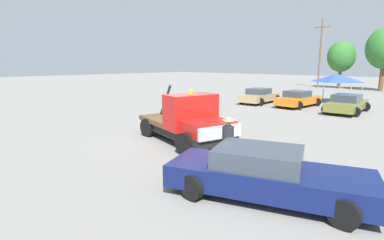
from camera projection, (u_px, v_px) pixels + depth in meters
The scene contains 10 objects.
ground_plane at pixel (184, 141), 13.72m from camera, with size 160.00×160.00×0.00m, color gray.
tow_truck at pixel (188, 122), 13.26m from camera, with size 5.76×3.40×2.51m.
foreground_car at pixel (265, 174), 7.84m from camera, with size 5.54×3.54×1.34m.
person_near_truck at pixel (228, 139), 9.80m from camera, with size 0.40×0.40×1.78m.
parked_car_tan at pixel (259, 96), 26.66m from camera, with size 2.58×4.73×1.34m.
parked_car_orange at pixel (298, 99), 24.41m from camera, with size 2.60×4.64×1.34m.
parked_car_olive at pixel (347, 104), 21.47m from camera, with size 2.64×4.77×1.34m.
canopy_tent_blue at pixel (337, 78), 26.94m from camera, with size 3.49×3.49×2.58m.
tree_left at pixel (341, 57), 41.81m from camera, with size 3.70×3.70×6.61m.
utility_pole at pixel (320, 52), 43.32m from camera, with size 2.20×0.24×9.77m.
Camera 1 is at (9.34, -9.47, 3.51)m, focal length 28.00 mm.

